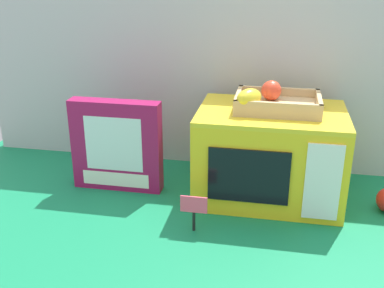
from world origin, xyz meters
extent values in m
plane|color=#147A4C|center=(0.00, 0.00, 0.00)|extent=(1.70, 1.70, 0.00)
cube|color=#B7BABF|center=(0.00, 0.25, 0.30)|extent=(1.61, 0.03, 0.60)
cube|color=yellow|center=(0.19, 0.04, 0.13)|extent=(0.41, 0.29, 0.25)
cube|color=yellow|center=(0.19, 0.04, 0.26)|extent=(0.41, 0.29, 0.01)
cube|color=black|center=(0.14, -0.11, 0.13)|extent=(0.22, 0.01, 0.15)
cube|color=white|center=(0.33, -0.11, 0.13)|extent=(0.09, 0.01, 0.21)
cube|color=tan|center=(0.20, 0.05, 0.28)|extent=(0.24, 0.17, 0.02)
cube|color=tan|center=(0.20, -0.03, 0.30)|extent=(0.24, 0.01, 0.02)
cube|color=tan|center=(0.20, 0.13, 0.30)|extent=(0.24, 0.01, 0.02)
cube|color=tan|center=(0.09, 0.05, 0.30)|extent=(0.01, 0.17, 0.02)
cube|color=tan|center=(0.31, 0.05, 0.30)|extent=(0.01, 0.17, 0.02)
sphere|color=#E04228|center=(0.18, 0.07, 0.31)|extent=(0.06, 0.06, 0.06)
ellipsoid|color=yellow|center=(0.12, -0.01, 0.31)|extent=(0.09, 0.09, 0.05)
cube|color=#99144C|center=(-0.27, 0.00, 0.14)|extent=(0.27, 0.05, 0.28)
cube|color=silver|center=(-0.27, -0.02, 0.15)|extent=(0.17, 0.00, 0.17)
cube|color=white|center=(-0.27, -0.02, 0.04)|extent=(0.21, 0.00, 0.04)
cylinder|color=black|center=(0.01, -0.20, 0.03)|extent=(0.01, 0.01, 0.06)
cube|color=#F44C6B|center=(0.01, -0.20, 0.08)|extent=(0.07, 0.00, 0.05)
camera|label=1|loc=(0.20, -1.23, 0.66)|focal=43.51mm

